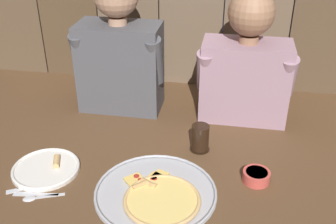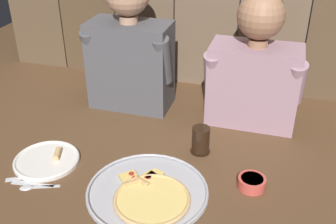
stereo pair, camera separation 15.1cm
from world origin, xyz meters
name	(u,v)px [view 1 (the left image)]	position (x,y,z in m)	size (l,w,h in m)	color
ground_plane	(164,167)	(0.00, 0.00, 0.00)	(3.20, 3.20, 0.00)	brown
pizza_tray	(157,194)	(0.01, -0.16, 0.01)	(0.42, 0.42, 0.03)	#B2B2B7
dinner_plate	(46,168)	(-0.42, -0.09, 0.01)	(0.25, 0.25, 0.03)	white
drinking_glass	(200,138)	(0.12, 0.14, 0.05)	(0.08, 0.08, 0.11)	black
dipping_bowl	(256,176)	(0.34, -0.02, 0.02)	(0.10, 0.10, 0.04)	#CC4C42
table_fork	(24,189)	(-0.45, -0.21, 0.00)	(0.12, 0.07, 0.01)	silver
table_knife	(35,194)	(-0.40, -0.22, 0.00)	(0.16, 0.04, 0.01)	silver
table_spoon	(36,197)	(-0.39, -0.24, 0.00)	(0.14, 0.07, 0.01)	silver
diner_left	(119,46)	(-0.28, 0.43, 0.30)	(0.40, 0.21, 0.62)	#4C4C51
diner_right	(247,60)	(0.28, 0.43, 0.27)	(0.41, 0.21, 0.57)	gray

